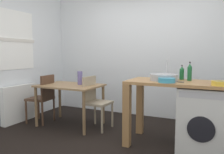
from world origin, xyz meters
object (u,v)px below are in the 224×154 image
at_px(colander, 220,83).
at_px(vase, 80,78).
at_px(bottle_squat_brown, 190,72).
at_px(washing_machine, 203,119).
at_px(bottle_tall_green, 182,73).
at_px(dining_table, 70,90).
at_px(mixing_bowl, 167,80).
at_px(chair_opposite, 95,99).
at_px(chair_person_seat, 43,96).

distance_m(colander, vase, 2.32).
bearing_deg(bottle_squat_brown, colander, -42.52).
relative_size(washing_machine, bottle_tall_green, 4.10).
xyz_separation_m(dining_table, mixing_bowl, (1.79, -0.35, 0.31)).
distance_m(chair_opposite, colander, 2.04).
bearing_deg(colander, vase, 168.30).
height_order(mixing_bowl, colander, mixing_bowl).
bearing_deg(mixing_bowl, vase, 164.64).
bearing_deg(washing_machine, colander, -49.26).
xyz_separation_m(chair_opposite, vase, (-0.33, 0.05, 0.35)).
relative_size(chair_opposite, colander, 4.50).
height_order(dining_table, bottle_squat_brown, bottle_squat_brown).
height_order(chair_opposite, bottle_squat_brown, bottle_squat_brown).
bearing_deg(chair_person_seat, mixing_bowl, -102.08).
distance_m(washing_machine, bottle_tall_green, 0.71).
relative_size(bottle_squat_brown, colander, 1.31).
bearing_deg(vase, colander, -11.70).
distance_m(washing_machine, colander, 0.59).
bearing_deg(vase, bottle_tall_green, -0.58).
xyz_separation_m(dining_table, bottle_tall_green, (1.92, 0.08, 0.37)).
bearing_deg(mixing_bowl, dining_table, 168.92).
bearing_deg(mixing_bowl, colander, -1.81).
height_order(bottle_tall_green, vase, bottle_tall_green).
distance_m(chair_opposite, bottle_squat_brown, 1.65).
xyz_separation_m(dining_table, colander, (2.42, -0.37, 0.31)).
bearing_deg(dining_table, mixing_bowl, -11.08).
relative_size(washing_machine, mixing_bowl, 3.89).
height_order(chair_opposite, vase, vase).
relative_size(dining_table, chair_person_seat, 1.22).
bearing_deg(colander, chair_opposite, 167.72).
bearing_deg(chair_person_seat, chair_opposite, -87.65).
bearing_deg(bottle_tall_green, dining_table, -177.56).
bearing_deg(vase, chair_opposite, -8.20).
distance_m(bottle_tall_green, colander, 0.68).
height_order(dining_table, chair_opposite, chair_opposite).
bearing_deg(chair_opposite, bottle_squat_brown, 89.82).
bearing_deg(chair_person_seat, bottle_squat_brown, -94.09).
xyz_separation_m(chair_person_seat, vase, (0.70, 0.19, 0.35)).
bearing_deg(dining_table, colander, -8.70).
distance_m(chair_person_seat, colander, 3.02).
bearing_deg(bottle_tall_green, vase, 179.42).
bearing_deg(mixing_bowl, washing_machine, 23.98).
relative_size(bottle_tall_green, colander, 1.05).
relative_size(dining_table, washing_machine, 1.28).
xyz_separation_m(washing_machine, mixing_bowl, (-0.44, -0.20, 0.52)).
distance_m(dining_table, bottle_tall_green, 1.96).
bearing_deg(chair_opposite, washing_machine, 85.70).
xyz_separation_m(bottle_squat_brown, colander, (0.39, -0.35, -0.09)).
xyz_separation_m(mixing_bowl, colander, (0.63, -0.02, -0.00)).
bearing_deg(bottle_squat_brown, dining_table, 179.52).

